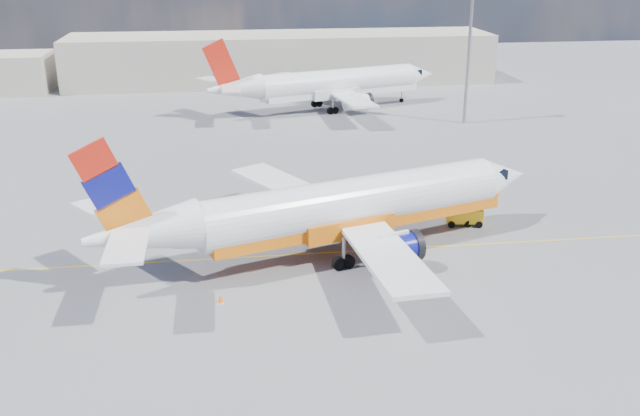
{
  "coord_description": "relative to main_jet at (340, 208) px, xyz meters",
  "views": [
    {
      "loc": [
        -4.94,
        -45.61,
        21.7
      ],
      "look_at": [
        1.75,
        3.34,
        3.5
      ],
      "focal_mm": 40.0,
      "sensor_mm": 36.0,
      "label": 1
    }
  ],
  "objects": [
    {
      "name": "gse_tug",
      "position": [
        11.06,
        4.49,
        -2.65
      ],
      "size": [
        3.15,
        2.22,
        2.1
      ],
      "rotation": [
        0.0,
        0.0,
        -0.15
      ],
      "color": "black",
      "rests_on": "ground"
    },
    {
      "name": "terminal_main",
      "position": [
        1.85,
        72.17,
        0.36
      ],
      "size": [
        70.0,
        14.0,
        8.0
      ],
      "primitive_type": "cube",
      "color": "beige",
      "rests_on": "ground"
    },
    {
      "name": "main_jet",
      "position": [
        0.0,
        0.0,
        0.0
      ],
      "size": [
        35.94,
        27.29,
        10.91
      ],
      "rotation": [
        0.0,
        0.0,
        0.32
      ],
      "color": "white",
      "rests_on": "ground"
    },
    {
      "name": "second_jet",
      "position": [
        6.86,
        49.55,
        -0.07
      ],
      "size": [
        35.27,
        26.79,
        10.7
      ],
      "rotation": [
        0.0,
        0.0,
        0.32
      ],
      "color": "white",
      "rests_on": "ground"
    },
    {
      "name": "traffic_cone",
      "position": [
        -8.89,
        -6.84,
        -3.35
      ],
      "size": [
        0.43,
        0.43,
        0.6
      ],
      "color": "white",
      "rests_on": "ground"
    },
    {
      "name": "floodlight_mast",
      "position": [
        22.9,
        39.34,
        7.85
      ],
      "size": [
        1.4,
        1.4,
        19.17
      ],
      "color": "gray",
      "rests_on": "ground"
    },
    {
      "name": "taxi_line",
      "position": [
        -3.15,
        0.17,
        -3.63
      ],
      "size": [
        70.0,
        0.15,
        0.01
      ],
      "primitive_type": "cube",
      "color": "yellow",
      "rests_on": "ground"
    },
    {
      "name": "ground",
      "position": [
        -3.15,
        -2.83,
        -3.64
      ],
      "size": [
        240.0,
        240.0,
        0.0
      ],
      "primitive_type": "plane",
      "color": "slate",
      "rests_on": "ground"
    }
  ]
}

